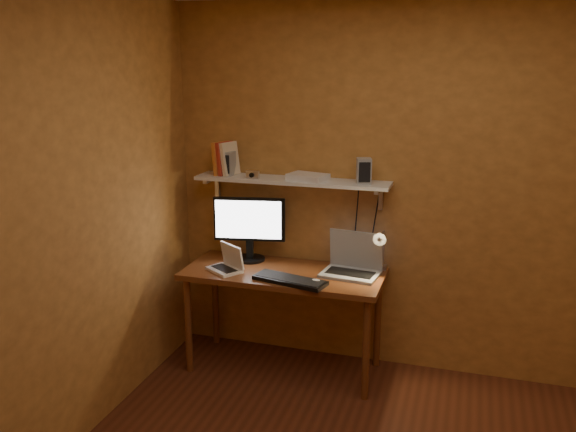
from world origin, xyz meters
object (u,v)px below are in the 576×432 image
(desk, at_px, (284,282))
(laptop, at_px, (353,263))
(wall_shelf, at_px, (292,181))
(desk_lamp, at_px, (381,246))
(speaker_left, at_px, (227,163))
(netbook, at_px, (228,263))
(keyboard, at_px, (290,280))
(mouse, at_px, (316,282))
(speaker_right, at_px, (364,171))
(monitor, at_px, (249,225))
(shelf_camera, at_px, (253,175))
(router, at_px, (308,177))

(desk, bearing_deg, laptop, 12.27)
(wall_shelf, relative_size, desk_lamp, 3.73)
(wall_shelf, relative_size, speaker_left, 8.10)
(desk, relative_size, netbook, 4.69)
(keyboard, distance_m, speaker_left, 1.00)
(mouse, bearing_deg, speaker_right, 72.63)
(netbook, relative_size, mouse, 3.23)
(monitor, bearing_deg, mouse, -41.07)
(wall_shelf, distance_m, netbook, 0.74)
(shelf_camera, xyz_separation_m, router, (0.39, 0.07, -0.01))
(shelf_camera, bearing_deg, router, 9.61)
(desk, distance_m, laptop, 0.51)
(wall_shelf, relative_size, monitor, 2.69)
(speaker_right, bearing_deg, desk, -177.33)
(mouse, xyz_separation_m, router, (-0.16, 0.37, 0.63))
(netbook, bearing_deg, mouse, 26.80)
(router, bearing_deg, keyboard, -92.10)
(laptop, bearing_deg, keyboard, -133.82)
(speaker_left, distance_m, speaker_right, 1.01)
(desk, xyz_separation_m, speaker_right, (0.51, 0.18, 0.80))
(desk_lamp, bearing_deg, shelf_camera, -179.54)
(desk_lamp, height_order, router, router)
(speaker_right, distance_m, router, 0.40)
(keyboard, distance_m, speaker_right, 0.89)
(speaker_left, bearing_deg, netbook, -66.65)
(mouse, height_order, speaker_left, speaker_left)
(netbook, relative_size, speaker_right, 1.72)
(desk, xyz_separation_m, wall_shelf, (0.00, 0.19, 0.69))
(mouse, bearing_deg, speaker_left, 169.48)
(desk, bearing_deg, wall_shelf, 90.00)
(mouse, xyz_separation_m, speaker_right, (0.23, 0.36, 0.69))
(wall_shelf, distance_m, keyboard, 0.72)
(desk, height_order, speaker_left, speaker_left)
(netbook, height_order, desk_lamp, desk_lamp)
(monitor, xyz_separation_m, router, (0.43, 0.02, 0.38))
(wall_shelf, bearing_deg, desk_lamp, -5.88)
(netbook, height_order, speaker_right, speaker_right)
(speaker_right, height_order, shelf_camera, speaker_right)
(netbook, height_order, mouse, netbook)
(mouse, height_order, router, router)
(desk, bearing_deg, desk_lamp, 10.81)
(keyboard, bearing_deg, monitor, 152.26)
(desk_lamp, bearing_deg, speaker_left, 176.51)
(speaker_right, relative_size, shelf_camera, 1.81)
(monitor, bearing_deg, desk, -38.41)
(keyboard, xyz_separation_m, shelf_camera, (-0.37, 0.32, 0.64))
(netbook, xyz_separation_m, keyboard, (0.49, -0.10, -0.04))
(wall_shelf, xyz_separation_m, router, (0.12, -0.01, 0.04))
(desk_lamp, xyz_separation_m, speaker_left, (-1.15, 0.07, 0.50))
(keyboard, distance_m, shelf_camera, 0.81)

